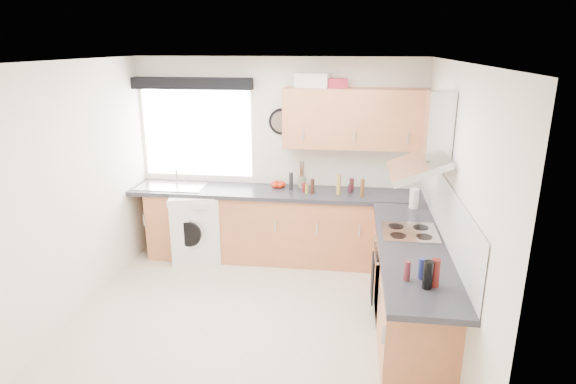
# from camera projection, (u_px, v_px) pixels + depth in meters

# --- Properties ---
(ground_plane) EXTENTS (3.60, 3.60, 0.00)m
(ground_plane) POSITION_uv_depth(u_px,v_px,m) (252.00, 322.00, 4.78)
(ground_plane) COLOR beige
(ceiling) EXTENTS (3.60, 3.60, 0.02)m
(ceiling) POSITION_uv_depth(u_px,v_px,m) (245.00, 62.00, 4.04)
(ceiling) COLOR white
(ceiling) RESTS_ON wall_back
(wall_back) EXTENTS (3.60, 0.02, 2.50)m
(wall_back) POSITION_uv_depth(u_px,v_px,m) (278.00, 158.00, 6.12)
(wall_back) COLOR silver
(wall_back) RESTS_ON ground_plane
(wall_front) EXTENTS (3.60, 0.02, 2.50)m
(wall_front) POSITION_uv_depth(u_px,v_px,m) (182.00, 302.00, 2.71)
(wall_front) COLOR silver
(wall_front) RESTS_ON ground_plane
(wall_left) EXTENTS (0.02, 3.60, 2.50)m
(wall_left) POSITION_uv_depth(u_px,v_px,m) (66.00, 195.00, 4.64)
(wall_left) COLOR silver
(wall_left) RESTS_ON ground_plane
(wall_right) EXTENTS (0.02, 3.60, 2.50)m
(wall_right) POSITION_uv_depth(u_px,v_px,m) (451.00, 211.00, 4.19)
(wall_right) COLOR silver
(wall_right) RESTS_ON ground_plane
(window) EXTENTS (1.40, 0.02, 1.10)m
(window) POSITION_uv_depth(u_px,v_px,m) (197.00, 133.00, 6.15)
(window) COLOR silver
(window) RESTS_ON wall_back
(window_blind) EXTENTS (1.50, 0.18, 0.14)m
(window_blind) POSITION_uv_depth(u_px,v_px,m) (192.00, 83.00, 5.88)
(window_blind) COLOR black
(window_blind) RESTS_ON wall_back
(splashback) EXTENTS (0.01, 3.00, 0.54)m
(splashback) POSITION_uv_depth(u_px,v_px,m) (443.00, 207.00, 4.49)
(splashback) COLOR white
(splashback) RESTS_ON wall_right
(base_cab_back) EXTENTS (3.00, 0.58, 0.86)m
(base_cab_back) POSITION_uv_depth(u_px,v_px,m) (268.00, 226.00, 6.10)
(base_cab_back) COLOR #A65F39
(base_cab_back) RESTS_ON ground_plane
(base_cab_corner) EXTENTS (0.60, 0.60, 0.86)m
(base_cab_corner) POSITION_uv_depth(u_px,v_px,m) (396.00, 233.00, 5.89)
(base_cab_corner) COLOR #A65F39
(base_cab_corner) RESTS_ON ground_plane
(base_cab_right) EXTENTS (0.58, 2.10, 0.86)m
(base_cab_right) POSITION_uv_depth(u_px,v_px,m) (409.00, 285.00, 4.61)
(base_cab_right) COLOR #A65F39
(base_cab_right) RESTS_ON ground_plane
(worktop_back) EXTENTS (3.60, 0.62, 0.05)m
(worktop_back) POSITION_uv_depth(u_px,v_px,m) (275.00, 192.00, 5.94)
(worktop_back) COLOR #232228
(worktop_back) RESTS_ON base_cab_back
(worktop_right) EXTENTS (0.62, 2.42, 0.05)m
(worktop_right) POSITION_uv_depth(u_px,v_px,m) (413.00, 248.00, 4.33)
(worktop_right) COLOR #232228
(worktop_right) RESTS_ON base_cab_right
(sink) EXTENTS (0.84, 0.46, 0.10)m
(sink) POSITION_uv_depth(u_px,v_px,m) (171.00, 183.00, 6.09)
(sink) COLOR #B8B8B8
(sink) RESTS_ON worktop_back
(oven) EXTENTS (0.56, 0.58, 0.85)m
(oven) POSITION_uv_depth(u_px,v_px,m) (406.00, 278.00, 4.75)
(oven) COLOR black
(oven) RESTS_ON ground_plane
(hob_plate) EXTENTS (0.52, 0.52, 0.01)m
(hob_plate) POSITION_uv_depth(u_px,v_px,m) (410.00, 232.00, 4.61)
(hob_plate) COLOR #B8B8B8
(hob_plate) RESTS_ON worktop_right
(extractor_hood) EXTENTS (0.52, 0.78, 0.66)m
(extractor_hood) POSITION_uv_depth(u_px,v_px,m) (428.00, 145.00, 4.34)
(extractor_hood) COLOR #B8B8B8
(extractor_hood) RESTS_ON wall_right
(upper_cabinets) EXTENTS (1.70, 0.35, 0.70)m
(upper_cabinets) POSITION_uv_depth(u_px,v_px,m) (355.00, 118.00, 5.67)
(upper_cabinets) COLOR #A65F39
(upper_cabinets) RESTS_ON wall_back
(washing_machine) EXTENTS (0.72, 0.71, 0.87)m
(washing_machine) POSITION_uv_depth(u_px,v_px,m) (196.00, 226.00, 6.10)
(washing_machine) COLOR silver
(washing_machine) RESTS_ON ground_plane
(wall_clock) EXTENTS (0.33, 0.04, 0.33)m
(wall_clock) POSITION_uv_depth(u_px,v_px,m) (282.00, 122.00, 5.93)
(wall_clock) COLOR black
(wall_clock) RESTS_ON wall_back
(casserole) EXTENTS (0.44, 0.34, 0.17)m
(casserole) POSITION_uv_depth(u_px,v_px,m) (313.00, 80.00, 5.70)
(casserole) COLOR silver
(casserole) RESTS_ON upper_cabinets
(storage_box) EXTENTS (0.28, 0.25, 0.11)m
(storage_box) POSITION_uv_depth(u_px,v_px,m) (336.00, 83.00, 5.67)
(storage_box) COLOR #BB2840
(storage_box) RESTS_ON upper_cabinets
(utensil_pot) EXTENTS (0.11, 0.11, 0.14)m
(utensil_pot) POSITION_uv_depth(u_px,v_px,m) (302.00, 182.00, 6.06)
(utensil_pot) COLOR #7E775B
(utensil_pot) RESTS_ON worktop_back
(kitchen_roll) EXTENTS (0.11, 0.11, 0.22)m
(kitchen_roll) POSITION_uv_depth(u_px,v_px,m) (414.00, 199.00, 5.27)
(kitchen_roll) COLOR silver
(kitchen_roll) RESTS_ON worktop_right
(tomato_cluster) EXTENTS (0.16, 0.16, 0.07)m
(tomato_cluster) POSITION_uv_depth(u_px,v_px,m) (278.00, 184.00, 6.06)
(tomato_cluster) COLOR #B72009
(tomato_cluster) RESTS_ON worktop_back
(jar_0) EXTENTS (0.04, 0.04, 0.10)m
(jar_0) POSITION_uv_depth(u_px,v_px,m) (350.00, 189.00, 5.84)
(jar_0) COLOR #3F161D
(jar_0) RESTS_ON worktop_back
(jar_1) EXTENTS (0.05, 0.05, 0.10)m
(jar_1) POSITION_uv_depth(u_px,v_px,m) (304.00, 188.00, 5.86)
(jar_1) COLOR maroon
(jar_1) RESTS_ON worktop_back
(jar_2) EXTENTS (0.05, 0.05, 0.21)m
(jar_2) POSITION_uv_depth(u_px,v_px,m) (362.00, 188.00, 5.68)
(jar_2) COLOR brown
(jar_2) RESTS_ON worktop_back
(jar_3) EXTENTS (0.04, 0.04, 0.11)m
(jar_3) POSITION_uv_depth(u_px,v_px,m) (307.00, 189.00, 5.79)
(jar_3) COLOR olive
(jar_3) RESTS_ON worktop_back
(jar_4) EXTENTS (0.05, 0.05, 0.18)m
(jar_4) POSITION_uv_depth(u_px,v_px,m) (312.00, 186.00, 5.78)
(jar_4) COLOR #3A1A14
(jar_4) RESTS_ON worktop_back
(jar_5) EXTENTS (0.05, 0.05, 0.22)m
(jar_5) POSITION_uv_depth(u_px,v_px,m) (291.00, 181.00, 5.92)
(jar_5) COLOR black
(jar_5) RESTS_ON worktop_back
(jar_6) EXTENTS (0.05, 0.05, 0.24)m
(jar_6) POSITION_uv_depth(u_px,v_px,m) (339.00, 185.00, 5.75)
(jar_6) COLOR #A78139
(jar_6) RESTS_ON worktop_back
(jar_7) EXTENTS (0.05, 0.05, 0.14)m
(jar_7) POSITION_uv_depth(u_px,v_px,m) (352.00, 184.00, 5.94)
(jar_7) COLOR #4B1A1C
(jar_7) RESTS_ON worktop_back
(bottle_0) EXTENTS (0.07, 0.07, 0.22)m
(bottle_0) POSITION_uv_depth(u_px,v_px,m) (435.00, 273.00, 3.56)
(bottle_0) COLOR #521411
(bottle_0) RESTS_ON worktop_right
(bottle_1) EXTENTS (0.05, 0.05, 0.17)m
(bottle_1) POSITION_uv_depth(u_px,v_px,m) (422.00, 268.00, 3.69)
(bottle_1) COLOR navy
(bottle_1) RESTS_ON worktop_right
(bottle_2) EXTENTS (0.05, 0.05, 0.15)m
(bottle_2) POSITION_uv_depth(u_px,v_px,m) (407.00, 271.00, 3.66)
(bottle_2) COLOR #571F28
(bottle_2) RESTS_ON worktop_right
(bottle_3) EXTENTS (0.07, 0.07, 0.22)m
(bottle_3) POSITION_uv_depth(u_px,v_px,m) (428.00, 275.00, 3.53)
(bottle_3) COLOR black
(bottle_3) RESTS_ON worktop_right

